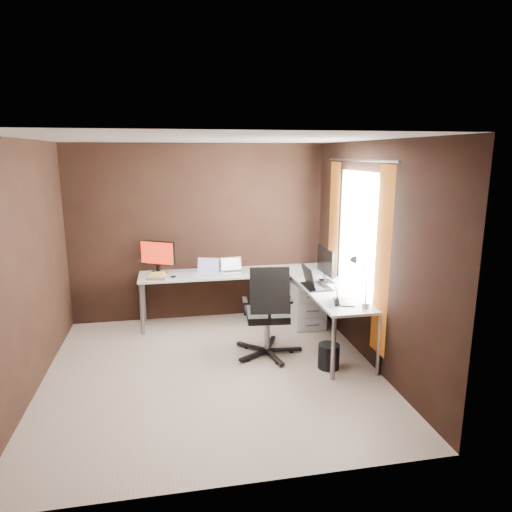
% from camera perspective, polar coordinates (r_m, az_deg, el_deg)
% --- Properties ---
extents(room, '(3.60, 3.60, 2.50)m').
position_cam_1_polar(room, '(4.89, -1.81, -0.07)').
color(room, '#B5A18D').
rests_on(room, ground).
extents(desk, '(2.65, 2.25, 0.73)m').
position_cam_1_polar(desk, '(6.06, 1.47, -3.39)').
color(desk, white).
rests_on(desk, ground).
extents(drawer_pedestal, '(0.42, 0.50, 0.60)m').
position_cam_1_polar(drawer_pedestal, '(6.42, 6.39, -6.08)').
color(drawer_pedestal, white).
rests_on(drawer_pedestal, ground).
extents(monitor_left, '(0.47, 0.27, 0.45)m').
position_cam_1_polar(monitor_left, '(6.43, -12.22, 0.10)').
color(monitor_left, black).
rests_on(monitor_left, desk).
extents(monitor_right, '(0.13, 0.54, 0.45)m').
position_cam_1_polar(monitor_right, '(5.92, 8.69, -0.85)').
color(monitor_right, black).
rests_on(monitor_right, desk).
extents(laptop_white, '(0.36, 0.31, 0.21)m').
position_cam_1_polar(laptop_white, '(6.36, -6.08, -1.76)').
color(laptop_white, white).
rests_on(laptop_white, desk).
extents(laptop_silver, '(0.33, 0.25, 0.21)m').
position_cam_1_polar(laptop_silver, '(6.38, -3.03, -1.65)').
color(laptop_silver, silver).
rests_on(laptop_silver, desk).
extents(laptop_black_big, '(0.30, 0.43, 0.28)m').
position_cam_1_polar(laptop_black_big, '(5.71, 7.22, -3.33)').
color(laptop_black_big, black).
rests_on(laptop_black_big, desk).
extents(laptop_black_small, '(0.29, 0.35, 0.20)m').
position_cam_1_polar(laptop_black_small, '(5.20, 10.59, -5.24)').
color(laptop_black_small, black).
rests_on(laptop_black_small, desk).
extents(book_stack, '(0.27, 0.24, 0.08)m').
position_cam_1_polar(book_stack, '(6.20, -12.28, -2.46)').
color(book_stack, '#8F664D').
rests_on(book_stack, desk).
extents(mouse_left, '(0.09, 0.06, 0.03)m').
position_cam_1_polar(mouse_left, '(6.21, -10.28, -2.55)').
color(mouse_left, black).
rests_on(mouse_left, desk).
extents(mouse_corner, '(0.11, 0.08, 0.04)m').
position_cam_1_polar(mouse_corner, '(6.33, 3.09, -2.02)').
color(mouse_corner, black).
rests_on(mouse_corner, desk).
extents(desk_lamp, '(0.19, 0.21, 0.55)m').
position_cam_1_polar(desk_lamp, '(5.02, 12.74, -2.38)').
color(desk_lamp, slate).
rests_on(desk_lamp, desk).
extents(office_chair, '(0.63, 0.63, 1.13)m').
position_cam_1_polar(office_chair, '(5.45, 1.45, -9.12)').
color(office_chair, black).
rests_on(office_chair, ground).
extents(wastebasket, '(0.24, 0.24, 0.28)m').
position_cam_1_polar(wastebasket, '(5.29, 9.08, -12.27)').
color(wastebasket, black).
rests_on(wastebasket, ground).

